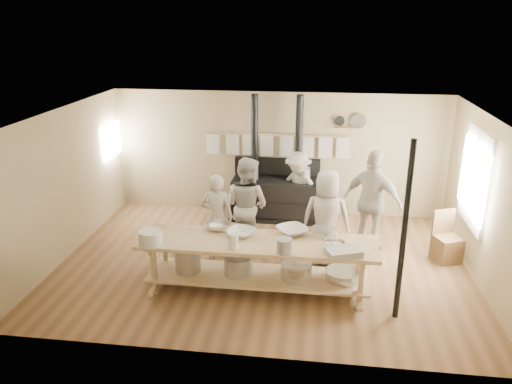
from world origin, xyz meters
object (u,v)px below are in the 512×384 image
prep_table (257,260)px  cook_left (247,205)px  cook_right (373,202)px  chair (446,246)px  cook_center (326,218)px  cook_far_left (217,217)px  stove (275,194)px  roasting_pan (344,252)px  cook_by_window (298,188)px

prep_table → cook_left: (-0.36, 1.38, 0.36)m
cook_right → chair: bearing=-161.4°
prep_table → cook_center: size_ratio=2.14×
cook_center → cook_far_left: bearing=8.2°
stove → cook_right: 2.32m
stove → cook_center: (1.04, -1.95, 0.32)m
cook_left → cook_center: (1.40, -0.32, -0.04)m
stove → cook_right: bearing=-35.9°
prep_table → cook_center: cook_center is taller
cook_far_left → cook_right: cook_right is taller
stove → prep_table: size_ratio=0.72×
prep_table → cook_left: cook_left is taller
stove → chair: size_ratio=2.93×
chair → cook_right: bearing=148.8°
chair → roasting_pan: bearing=-157.9°
prep_table → chair: size_ratio=4.06×
stove → roasting_pan: bearing=-69.1°
cook_right → cook_center: bearing=65.2°
cook_right → roasting_pan: bearing=102.3°
roasting_pan → cook_left: bearing=133.8°
prep_table → roasting_pan: bearing=-14.4°
cook_right → chair: size_ratio=2.13×
prep_table → cook_left: 1.48m
cook_far_left → cook_by_window: cook_far_left is taller
cook_by_window → chair: 3.06m
cook_center → prep_table: bearing=51.7°
stove → roasting_pan: 3.60m
cook_by_window → cook_center: bearing=-50.3°
prep_table → cook_far_left: bearing=129.6°
cook_right → stove: bearing=-7.7°
prep_table → cook_by_window: bearing=80.6°
stove → chair: bearing=-26.3°
cook_right → cook_by_window: (-1.38, 1.17, -0.19)m
cook_left → cook_right: 2.24m
stove → cook_by_window: stove is taller
cook_far_left → roasting_pan: cook_far_left is taller
cook_center → chair: bearing=-163.4°
prep_table → cook_far_left: size_ratio=2.31×
cook_far_left → chair: size_ratio=1.76×
cook_left → cook_right: size_ratio=0.94×
cook_far_left → cook_right: size_ratio=0.83×
cook_left → chair: bearing=-149.8°
chair → cook_left: bearing=159.6°
stove → prep_table: 3.02m
cook_center → cook_right: cook_right is taller
chair → roasting_pan: roasting_pan is taller
chair → roasting_pan: size_ratio=1.85×
stove → prep_table: stove is taller
roasting_pan → prep_table: bearing=165.6°
cook_by_window → cook_right: bearing=-18.3°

